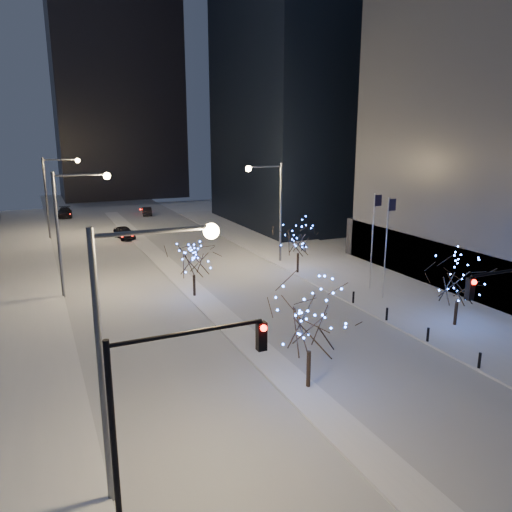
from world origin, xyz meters
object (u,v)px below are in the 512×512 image
street_lamp_w_near (131,327)px  street_lamp_w_mid (71,217)px  street_lamp_w_far (54,186)px  car_far (65,213)px  holiday_tree_plaza_near (459,280)px  holiday_tree_plaza_far (298,238)px  street_lamp_east (273,200)px  car_mid (147,211)px  holiday_tree_median_far (193,259)px  traffic_signal_west (162,398)px  holiday_tree_median_near (310,319)px  car_near (124,233)px

street_lamp_w_near → street_lamp_w_mid: size_ratio=1.00×
street_lamp_w_far → car_far: bearing=83.8°
holiday_tree_plaza_near → holiday_tree_plaza_far: (-3.41, 15.96, 0.12)m
street_lamp_east → holiday_tree_plaza_far: (0.42, -4.62, -3.00)m
street_lamp_w_near → car_mid: size_ratio=2.49×
holiday_tree_median_far → holiday_tree_plaza_far: size_ratio=0.91×
traffic_signal_west → holiday_tree_plaza_far: (18.94, 25.38, -1.31)m
traffic_signal_west → holiday_tree_median_far: size_ratio=1.52×
street_lamp_w_far → holiday_tree_median_near: bearing=-78.4°
street_lamp_east → holiday_tree_plaza_far: street_lamp_east is taller
street_lamp_east → car_near: 22.47m
car_far → car_near: bearing=-70.8°
car_near → holiday_tree_plaza_far: size_ratio=0.88×
street_lamp_w_mid → car_near: size_ratio=2.24×
car_far → traffic_signal_west: bearing=-87.3°
holiday_tree_median_far → street_lamp_east: bearing=34.7°
holiday_tree_median_near → car_near: bearing=92.7°
car_near → car_far: size_ratio=0.89×
street_lamp_w_near → holiday_tree_plaza_far: 30.56m
traffic_signal_west → car_mid: (13.46, 65.53, -4.10)m
holiday_tree_plaza_far → street_lamp_east: bearing=95.2°
street_lamp_east → car_mid: 36.35m
street_lamp_east → street_lamp_w_far: bearing=130.8°
holiday_tree_plaza_near → holiday_tree_median_near: bearing=-166.1°
street_lamp_east → holiday_tree_median_near: (-9.58, -23.89, -2.61)m
car_far → car_mid: bearing=-11.5°
holiday_tree_median_near → car_far: bearing=96.9°
street_lamp_w_near → street_lamp_w_far: size_ratio=1.00×
holiday_tree_plaza_near → street_lamp_w_far: bearing=118.2°
street_lamp_w_far → holiday_tree_plaza_far: street_lamp_w_far is taller
street_lamp_w_near → holiday_tree_plaza_far: (19.44, 23.38, -3.05)m
street_lamp_east → holiday_tree_plaza_near: street_lamp_east is taller
holiday_tree_plaza_far → traffic_signal_west: bearing=-126.7°
street_lamp_w_mid → holiday_tree_median_far: size_ratio=2.17×
street_lamp_w_near → traffic_signal_west: size_ratio=1.43×
holiday_tree_plaza_far → holiday_tree_median_far: bearing=-166.3°
holiday_tree_plaza_far → street_lamp_w_far: bearing=126.1°
traffic_signal_west → street_lamp_w_far: bearing=90.5°
car_mid → holiday_tree_median_near: (-4.52, -59.41, 3.18)m
holiday_tree_plaza_near → car_mid: bearing=99.0°
holiday_tree_plaza_near → street_lamp_w_mid: bearing=142.4°
holiday_tree_median_far → holiday_tree_plaza_near: size_ratio=0.89×
holiday_tree_median_far → holiday_tree_median_near: bearing=-86.9°
street_lamp_w_far → car_far: (1.83, 16.84, -5.77)m
car_mid → holiday_tree_plaza_far: holiday_tree_plaza_far is taller
traffic_signal_west → street_lamp_east: bearing=58.3°
traffic_signal_west → street_lamp_w_near: bearing=104.0°
traffic_signal_west → street_lamp_w_mid: bearing=91.1°
traffic_signal_west → car_far: size_ratio=1.39×
holiday_tree_median_far → street_lamp_w_far: bearing=106.3°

